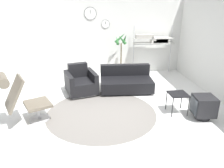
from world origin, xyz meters
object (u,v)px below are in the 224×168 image
Objects in this scene: potted_plant at (121,61)px; shelf_unit at (155,40)px; crt_television at (203,107)px; couch_low at (126,82)px; armchair_red at (81,83)px; side_table at (178,96)px; lounge_chair at (20,95)px.

shelf_unit reaches higher than potted_plant.
crt_television is 3.38m from shelf_unit.
couch_low is at bearing 41.67° from crt_television.
armchair_red is 2.64m from side_table.
potted_plant reaches higher than couch_low.
couch_low is 3.17× the size of side_table.
potted_plant is at bearing 113.41° from lounge_chair.
armchair_red is 3.07m from shelf_unit.
couch_low is at bearing 168.38° from armchair_red.
couch_low is at bearing -92.96° from potted_plant.
armchair_red is 2.13× the size of side_table.
crt_television is (0.45, -0.33, -0.14)m from side_table.
potted_plant is at bearing -89.31° from couch_low.
couch_low is at bearing 120.43° from side_table.
lounge_chair is 4.82m from shelf_unit.
side_table is at bearing -97.01° from shelf_unit.
armchair_red is at bearing 61.45° from crt_television.
shelf_unit reaches higher than crt_television.
armchair_red is at bearing -135.12° from potted_plant.
armchair_red is (1.19, 1.52, -0.37)m from lounge_chair.
armchair_red is at bearing 116.88° from lounge_chair.
armchair_red is 1.93m from potted_plant.
potted_plant is at bearing -174.95° from shelf_unit.
couch_low is 1.79m from side_table.
couch_low is 1.02× the size of potted_plant.
crt_television is at bearing -67.84° from potted_plant.
shelf_unit is at bearing 82.99° from side_table.
shelf_unit is at bearing 5.05° from potted_plant.
lounge_chair is at bearing -141.52° from shelf_unit.
potted_plant is (2.55, 2.87, -0.13)m from lounge_chair.
side_table is 3.05m from shelf_unit.
couch_low is 2.91× the size of crt_television.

